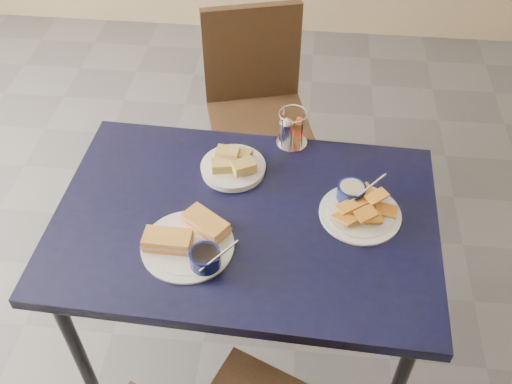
# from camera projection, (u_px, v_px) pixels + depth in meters

# --- Properties ---
(ground) EXTENTS (6.00, 6.00, 0.00)m
(ground) POSITION_uv_depth(u_px,v_px,m) (203.00, 342.00, 2.31)
(ground) COLOR #4C4B50
(ground) RESTS_ON ground
(dining_table) EXTENTS (1.22, 0.84, 0.75)m
(dining_table) POSITION_uv_depth(u_px,v_px,m) (245.00, 230.00, 1.83)
(dining_table) COLOR black
(dining_table) RESTS_ON ground
(chair_far) EXTENTS (0.53, 0.52, 0.92)m
(chair_far) POSITION_uv_depth(u_px,v_px,m) (261.00, 97.00, 2.58)
(chair_far) COLOR black
(chair_far) RESTS_ON ground
(sandwich_plate) EXTENTS (0.30, 0.28, 0.12)m
(sandwich_plate) POSITION_uv_depth(u_px,v_px,m) (191.00, 242.00, 1.67)
(sandwich_plate) COLOR white
(sandwich_plate) RESTS_ON dining_table
(plantain_plate) EXTENTS (0.26, 0.26, 0.12)m
(plantain_plate) POSITION_uv_depth(u_px,v_px,m) (357.00, 205.00, 1.78)
(plantain_plate) COLOR white
(plantain_plate) RESTS_ON dining_table
(bread_basket) EXTENTS (0.21, 0.21, 0.07)m
(bread_basket) POSITION_uv_depth(u_px,v_px,m) (233.00, 165.00, 1.91)
(bread_basket) COLOR white
(bread_basket) RESTS_ON dining_table
(condiment_caddy) EXTENTS (0.11, 0.11, 0.14)m
(condiment_caddy) POSITION_uv_depth(u_px,v_px,m) (291.00, 130.00, 1.98)
(condiment_caddy) COLOR silver
(condiment_caddy) RESTS_ON dining_table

